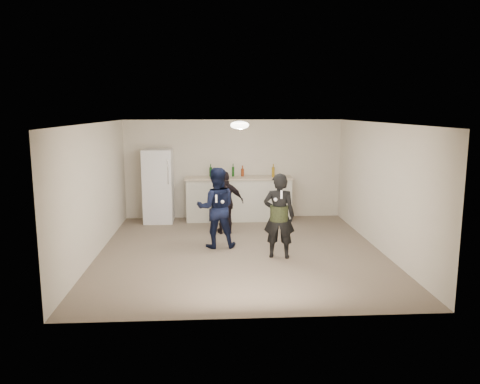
{
  "coord_description": "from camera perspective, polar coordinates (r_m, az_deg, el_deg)",
  "views": [
    {
      "loc": [
        -0.54,
        -8.83,
        2.74
      ],
      "look_at": [
        0.0,
        0.2,
        1.15
      ],
      "focal_mm": 35.0,
      "sensor_mm": 36.0,
      "label": 1
    }
  ],
  "objects": [
    {
      "name": "spectator",
      "position": [
        10.43,
        -1.77,
        -1.3
      ],
      "size": [
        0.87,
        0.49,
        1.4
      ],
      "primitive_type": "imported",
      "rotation": [
        0.0,
        0.0,
        3.33
      ],
      "color": "black",
      "rests_on": "floor"
    },
    {
      "name": "counter_top",
      "position": [
        11.64,
        -0.15,
        1.72
      ],
      "size": [
        2.68,
        0.64,
        0.04
      ],
      "primitive_type": "cube",
      "color": "beige",
      "rests_on": "counter"
    },
    {
      "name": "counter",
      "position": [
        11.73,
        -0.15,
        -0.91
      ],
      "size": [
        2.6,
        0.56,
        1.05
      ],
      "primitive_type": "cube",
      "color": "beige",
      "rests_on": "floor"
    },
    {
      "name": "remote_man",
      "position": [
        9.05,
        -2.91,
        -0.81
      ],
      "size": [
        0.04,
        0.04,
        0.15
      ],
      "primitive_type": "cube",
      "color": "white",
      "rests_on": "man"
    },
    {
      "name": "wall_front",
      "position": [
        6.04,
        1.83,
        -4.32
      ],
      "size": [
        6.0,
        0.0,
        6.0
      ],
      "primitive_type": "plane",
      "rotation": [
        -1.57,
        0.0,
        0.0
      ],
      "color": "beige",
      "rests_on": "floor"
    },
    {
      "name": "wall_left",
      "position": [
        9.22,
        -17.24,
        0.22
      ],
      "size": [
        0.0,
        6.0,
        6.0
      ],
      "primitive_type": "plane",
      "rotation": [
        1.57,
        0.0,
        1.57
      ],
      "color": "beige",
      "rests_on": "floor"
    },
    {
      "name": "fridge_handle",
      "position": [
        11.2,
        -8.77,
        2.47
      ],
      "size": [
        0.02,
        0.02,
        0.6
      ],
      "primitive_type": "cylinder",
      "color": "#BCBCC0",
      "rests_on": "fridge"
    },
    {
      "name": "fridge",
      "position": [
        11.65,
        -9.93,
        0.74
      ],
      "size": [
        0.7,
        0.7,
        1.8
      ],
      "primitive_type": "cube",
      "color": "white",
      "rests_on": "floor"
    },
    {
      "name": "man",
      "position": [
        9.37,
        -2.91,
        -1.93
      ],
      "size": [
        0.81,
        0.64,
        1.62
      ],
      "primitive_type": "imported",
      "rotation": [
        0.0,
        0.0,
        3.17
      ],
      "color": "#0E183D",
      "rests_on": "floor"
    },
    {
      "name": "wall_right",
      "position": [
        9.54,
        16.8,
        0.56
      ],
      "size": [
        0.0,
        6.0,
        6.0
      ],
      "primitive_type": "plane",
      "rotation": [
        1.57,
        0.0,
        -1.57
      ],
      "color": "beige",
      "rests_on": "floor"
    },
    {
      "name": "wall_back",
      "position": [
        11.93,
        -0.81,
        2.8
      ],
      "size": [
        6.0,
        0.0,
        6.0
      ],
      "primitive_type": "plane",
      "rotation": [
        1.57,
        0.0,
        0.0
      ],
      "color": "beige",
      "rests_on": "floor"
    },
    {
      "name": "ceiling",
      "position": [
        8.85,
        0.08,
        8.41
      ],
      "size": [
        6.0,
        6.0,
        0.0
      ],
      "primitive_type": "plane",
      "rotation": [
        3.14,
        0.0,
        0.0
      ],
      "color": "silver",
      "rests_on": "wall_back"
    },
    {
      "name": "camo_shorts",
      "position": [
        8.72,
        4.79,
        -2.59
      ],
      "size": [
        0.34,
        0.34,
        0.28
      ],
      "primitive_type": "cylinder",
      "color": "#2E3C1B",
      "rests_on": "woman"
    },
    {
      "name": "nunchuk_woman",
      "position": [
        8.43,
        4.36,
        -0.93
      ],
      "size": [
        0.07,
        0.07,
        0.07
      ],
      "primitive_type": "sphere",
      "color": "silver",
      "rests_on": "woman"
    },
    {
      "name": "woman",
      "position": [
        8.73,
        4.78,
        -2.9
      ],
      "size": [
        0.65,
        0.5,
        1.6
      ],
      "primitive_type": "imported",
      "rotation": [
        0.0,
        0.0,
        2.93
      ],
      "color": "black",
      "rests_on": "floor"
    },
    {
      "name": "floor",
      "position": [
        9.26,
        0.07,
        -7.24
      ],
      "size": [
        6.0,
        6.0,
        0.0
      ],
      "primitive_type": "plane",
      "color": "#6B5B4C",
      "rests_on": "ground"
    },
    {
      "name": "nunchuk_man",
      "position": [
        9.09,
        -2.15,
        -1.2
      ],
      "size": [
        0.07,
        0.07,
        0.07
      ],
      "primitive_type": "sphere",
      "color": "white",
      "rests_on": "man"
    },
    {
      "name": "bottle_cluster",
      "position": [
        11.68,
        -0.32,
        2.4
      ],
      "size": [
        1.62,
        0.37,
        0.25
      ],
      "color": "maroon",
      "rests_on": "counter_top"
    },
    {
      "name": "ceiling_dome",
      "position": [
        9.15,
        -0.04,
        8.15
      ],
      "size": [
        0.36,
        0.36,
        0.16
      ],
      "primitive_type": "ellipsoid",
      "color": "white",
      "rests_on": "ceiling"
    },
    {
      "name": "shaker",
      "position": [
        11.48,
        -1.99,
        2.13
      ],
      "size": [
        0.08,
        0.08,
        0.17
      ],
      "primitive_type": "cylinder",
      "color": "#ACACB0",
      "rests_on": "counter_top"
    },
    {
      "name": "remote_woman",
      "position": [
        8.4,
        5.07,
        -0.29
      ],
      "size": [
        0.04,
        0.04,
        0.15
      ],
      "primitive_type": "cube",
      "color": "white",
      "rests_on": "woman"
    }
  ]
}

